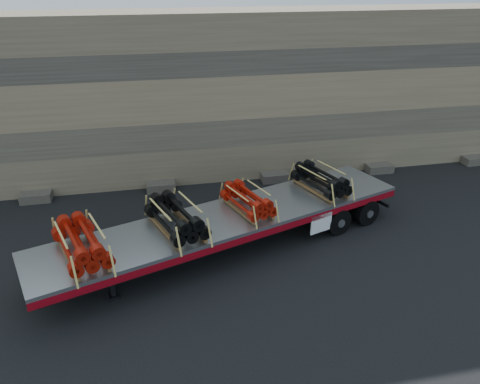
{
  "coord_description": "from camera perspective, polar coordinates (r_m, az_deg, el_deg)",
  "views": [
    {
      "loc": [
        -3.33,
        -13.57,
        8.54
      ],
      "look_at": [
        -0.41,
        0.64,
        1.57
      ],
      "focal_mm": 35.0,
      "sensor_mm": 36.0,
      "label": 1
    }
  ],
  "objects": [
    {
      "name": "trailer",
      "position": [
        15.52,
        -1.4,
        -4.98
      ],
      "size": [
        12.79,
        6.47,
        1.27
      ],
      "primitive_type": null,
      "rotation": [
        0.0,
        0.0,
        0.33
      ],
      "color": "#9FA1A6",
      "rests_on": "ground"
    },
    {
      "name": "rock_wall",
      "position": [
        20.96,
        -2.18,
        11.73
      ],
      "size": [
        44.0,
        3.0,
        7.0
      ],
      "primitive_type": "cube",
      "color": "#7A6B54",
      "rests_on": "ground"
    },
    {
      "name": "bundle_midrear",
      "position": [
        15.37,
        0.97,
        -1.08
      ],
      "size": [
        1.61,
        2.23,
        0.71
      ],
      "primitive_type": null,
      "rotation": [
        0.0,
        0.0,
        0.33
      ],
      "color": "#A31508",
      "rests_on": "trailer"
    },
    {
      "name": "bundle_front",
      "position": [
        13.66,
        -18.78,
        -6.01
      ],
      "size": [
        1.87,
        2.59,
        0.83
      ],
      "primitive_type": null,
      "rotation": [
        0.0,
        0.0,
        0.33
      ],
      "color": "#A31508",
      "rests_on": "trailer"
    },
    {
      "name": "bundle_rear",
      "position": [
        17.03,
        9.82,
        1.4
      ],
      "size": [
        1.74,
        2.4,
        0.77
      ],
      "primitive_type": null,
      "rotation": [
        0.0,
        0.0,
        0.33
      ],
      "color": "black",
      "rests_on": "trailer"
    },
    {
      "name": "ground",
      "position": [
        16.38,
        1.86,
        -5.79
      ],
      "size": [
        120.0,
        120.0,
        0.0
      ],
      "primitive_type": "plane",
      "color": "black",
      "rests_on": "ground"
    },
    {
      "name": "bundle_midfront",
      "position": [
        14.32,
        -7.8,
        -3.2
      ],
      "size": [
        1.89,
        2.61,
        0.84
      ],
      "primitive_type": null,
      "rotation": [
        0.0,
        0.0,
        0.33
      ],
      "color": "black",
      "rests_on": "trailer"
    }
  ]
}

